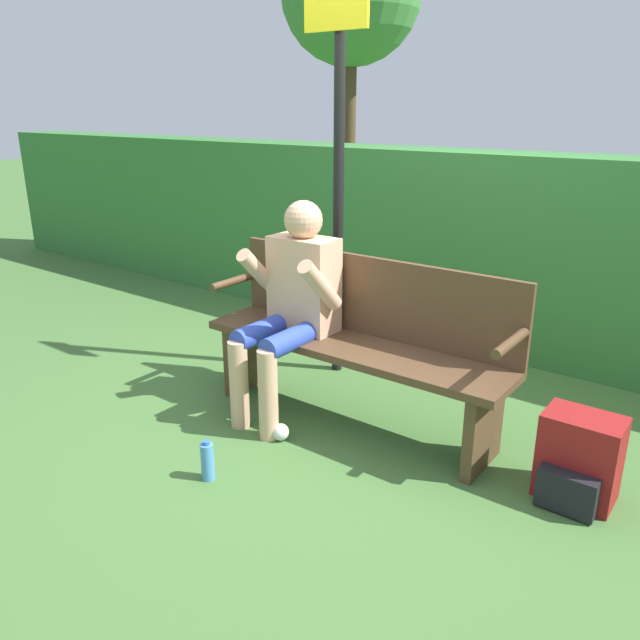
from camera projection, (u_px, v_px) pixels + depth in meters
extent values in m
plane|color=#426B33|center=(350.00, 422.00, 3.72)|extent=(40.00, 40.00, 0.00)
cube|color=#337033|center=(477.00, 250.00, 4.78)|extent=(12.00, 0.53, 1.47)
cube|color=#513823|center=(351.00, 347.00, 3.57)|extent=(1.88, 0.43, 0.05)
cube|color=#513823|center=(371.00, 296.00, 3.63)|extent=(1.88, 0.04, 0.47)
cube|color=#513823|center=(248.00, 355.00, 4.11)|extent=(0.06, 0.39, 0.45)
cube|color=#513823|center=(483.00, 428.00, 3.18)|extent=(0.06, 0.39, 0.45)
cylinder|color=#513823|center=(234.00, 281.00, 4.00)|extent=(0.05, 0.39, 0.05)
cylinder|color=#513823|center=(511.00, 342.00, 2.97)|extent=(0.05, 0.39, 0.05)
cube|color=#DBA884|center=(304.00, 284.00, 3.71)|extent=(0.40, 0.22, 0.56)
sphere|color=#DBA884|center=(303.00, 220.00, 3.59)|extent=(0.23, 0.23, 0.23)
cylinder|color=#2D47B7|center=(265.00, 330.00, 3.68)|extent=(0.13, 0.47, 0.13)
cylinder|color=#2D47B7|center=(294.00, 338.00, 3.55)|extent=(0.13, 0.47, 0.13)
cylinder|color=#DBA884|center=(239.00, 385.00, 3.59)|extent=(0.11, 0.11, 0.53)
cylinder|color=#DBA884|center=(268.00, 395.00, 3.46)|extent=(0.11, 0.11, 0.53)
cylinder|color=#DBA884|center=(260.00, 273.00, 3.72)|extent=(0.09, 0.34, 0.34)
cylinder|color=#DBA884|center=(320.00, 286.00, 3.46)|extent=(0.09, 0.34, 0.34)
cube|color=maroon|center=(579.00, 457.00, 2.95)|extent=(0.36, 0.24, 0.43)
cube|color=black|center=(566.00, 492.00, 2.86)|extent=(0.27, 0.08, 0.19)
cylinder|color=#4C8CCC|center=(208.00, 462.00, 3.12)|extent=(0.07, 0.07, 0.20)
cylinder|color=#2D66B2|center=(206.00, 443.00, 3.09)|extent=(0.04, 0.04, 0.02)
cylinder|color=black|center=(338.00, 192.00, 4.06)|extent=(0.07, 0.07, 2.50)
cube|color=yellow|center=(336.00, 8.00, 3.67)|extent=(0.46, 0.02, 0.25)
cylinder|color=#4C3823|center=(349.00, 133.00, 9.79)|extent=(0.21, 0.21, 2.74)
sphere|color=silver|center=(281.00, 432.00, 3.51)|extent=(0.10, 0.10, 0.10)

